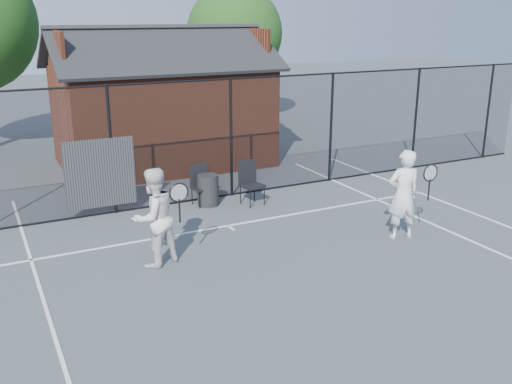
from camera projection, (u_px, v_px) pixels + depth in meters
name	position (u px, v px, depth m)	size (l,w,h in m)	color
ground	(298.00, 280.00, 10.05)	(80.00, 80.00, 0.00)	#444A4D
court_lines	(341.00, 313.00, 8.92)	(11.02, 18.00, 0.01)	silver
fence	(182.00, 146.00, 13.74)	(22.04, 3.00, 3.00)	black
clubhouse	(162.00, 112.00, 17.45)	(6.50, 4.36, 4.19)	#602A17
tree_right	(235.00, 33.00, 23.66)	(3.97, 3.97, 5.70)	#312113
player_front	(404.00, 194.00, 11.67)	(0.88, 0.69, 1.89)	white
player_back	(154.00, 217.00, 10.41)	(1.09, 0.97, 1.85)	silver
chair_left	(202.00, 186.00, 13.83)	(0.47, 0.49, 0.97)	black
chair_right	(252.00, 184.00, 13.87)	(0.50, 0.53, 1.05)	black
waste_bin	(208.00, 190.00, 13.86)	(0.52, 0.52, 0.76)	#262626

